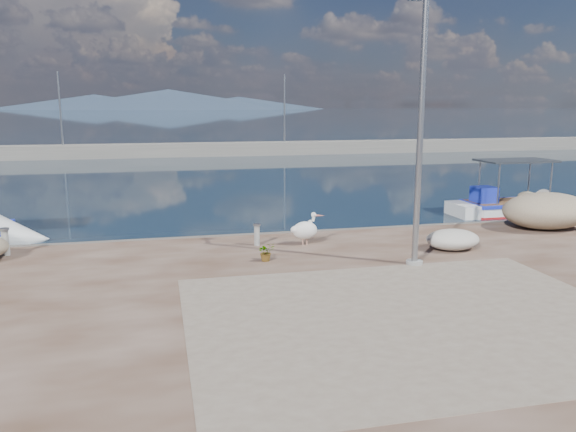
% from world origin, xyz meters
% --- Properties ---
extents(ground, '(1400.00, 1400.00, 0.00)m').
position_xyz_m(ground, '(0.00, 0.00, 0.00)').
color(ground, '#162635').
rests_on(ground, ground).
extents(quay, '(44.00, 22.00, 0.50)m').
position_xyz_m(quay, '(0.00, -6.00, 0.25)').
color(quay, '#452D1E').
rests_on(quay, ground).
extents(quay_patch, '(9.00, 7.00, 0.01)m').
position_xyz_m(quay_patch, '(1.00, -3.00, 0.50)').
color(quay_patch, gray).
rests_on(quay_patch, quay).
extents(breakwater, '(120.00, 2.20, 7.50)m').
position_xyz_m(breakwater, '(-0.00, 40.00, 0.60)').
color(breakwater, gray).
rests_on(breakwater, ground).
extents(mountains, '(370.00, 280.00, 22.00)m').
position_xyz_m(mountains, '(4.39, 650.00, 9.51)').
color(mountains, '#28384C').
rests_on(mountains, ground).
extents(boat_right, '(5.76, 1.99, 2.76)m').
position_xyz_m(boat_right, '(11.11, 8.51, 0.22)').
color(boat_right, white).
rests_on(boat_right, ground).
extents(pelican, '(1.02, 0.50, 1.00)m').
position_xyz_m(pelican, '(0.41, 3.24, 0.97)').
color(pelican, tan).
rests_on(pelican, quay).
extents(lamp_post, '(0.44, 0.96, 7.00)m').
position_xyz_m(lamp_post, '(2.71, 0.54, 3.80)').
color(lamp_post, gray).
rests_on(lamp_post, quay).
extents(bollard_near, '(0.22, 0.22, 0.67)m').
position_xyz_m(bollard_near, '(-1.04, 3.47, 0.86)').
color(bollard_near, gray).
rests_on(bollard_near, quay).
extents(bollard_far, '(0.26, 0.26, 0.79)m').
position_xyz_m(bollard_far, '(-8.14, 3.94, 0.93)').
color(bollard_far, gray).
rests_on(bollard_far, quay).
extents(potted_plant, '(0.54, 0.50, 0.51)m').
position_xyz_m(potted_plant, '(-1.09, 1.73, 0.75)').
color(potted_plant, '#33722D').
rests_on(potted_plant, quay).
extents(net_pile_d, '(1.60, 1.20, 0.60)m').
position_xyz_m(net_pile_d, '(4.48, 1.71, 0.80)').
color(net_pile_d, silver).
rests_on(net_pile_d, quay).
extents(net_pile_c, '(3.15, 2.25, 1.24)m').
position_xyz_m(net_pile_c, '(9.07, 3.61, 1.12)').
color(net_pile_c, tan).
rests_on(net_pile_c, quay).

